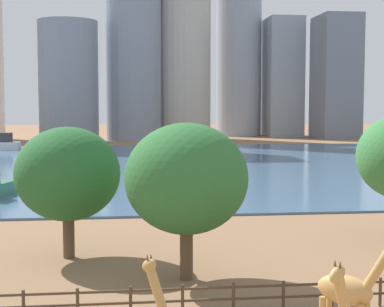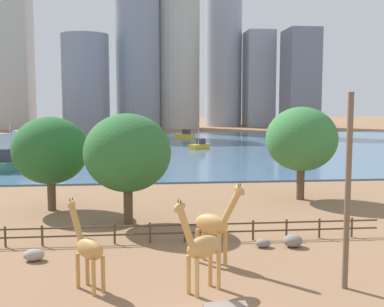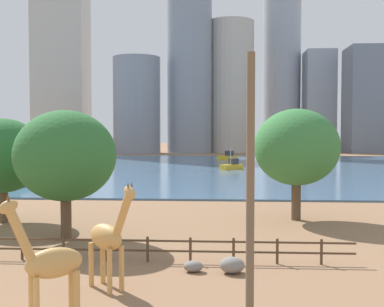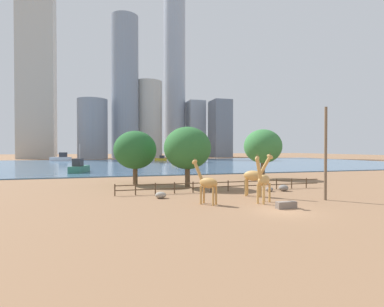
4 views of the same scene
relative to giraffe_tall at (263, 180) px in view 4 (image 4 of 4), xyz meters
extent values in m
plane|color=#8C6647|center=(-0.32, 76.24, -2.17)|extent=(400.00, 400.00, 0.00)
cube|color=#476B8C|center=(-0.32, 73.24, -2.07)|extent=(180.00, 86.00, 0.20)
cylinder|color=tan|center=(-0.26, -0.56, -1.25)|extent=(0.30, 0.30, 1.83)
cylinder|color=tan|center=(-0.61, -0.10, -1.25)|extent=(0.30, 0.30, 1.83)
cylinder|color=tan|center=(0.87, 0.30, -1.25)|extent=(0.30, 0.30, 1.83)
cylinder|color=tan|center=(0.52, 0.75, -1.25)|extent=(0.30, 0.30, 1.83)
ellipsoid|color=tan|center=(0.13, 0.10, -0.02)|extent=(2.10, 1.87, 1.06)
cylinder|color=tan|center=(-0.77, -0.58, 1.14)|extent=(1.03, 0.89, 2.00)
ellipsoid|color=tan|center=(-1.07, -0.81, 2.08)|extent=(0.81, 0.72, 0.64)
cone|color=brown|center=(-1.02, -0.87, 2.39)|extent=(0.14, 0.14, 0.19)
cone|color=brown|center=(-1.12, -0.74, 2.39)|extent=(0.14, 0.14, 0.19)
cylinder|color=tan|center=(1.76, 3.63, -1.22)|extent=(0.31, 0.31, 1.90)
cylinder|color=tan|center=(1.35, 3.21, -1.22)|extent=(0.31, 0.31, 1.90)
cylinder|color=tan|center=(0.71, 4.66, -1.22)|extent=(0.31, 0.31, 1.90)
cylinder|color=tan|center=(0.30, 4.24, -1.22)|extent=(0.31, 0.31, 1.90)
ellipsoid|color=tan|center=(1.03, 3.93, 0.07)|extent=(2.09, 2.08, 1.10)
cylinder|color=tan|center=(1.95, 3.03, 1.21)|extent=(1.17, 1.16, 2.01)
ellipsoid|color=tan|center=(2.31, 2.67, 2.14)|extent=(0.82, 0.81, 0.71)
cone|color=brown|center=(2.37, 2.73, 2.46)|extent=(0.14, 0.14, 0.20)
cone|color=brown|center=(2.25, 2.61, 2.46)|extent=(0.14, 0.14, 0.20)
cylinder|color=#C18C47|center=(-5.80, 1.15, -1.32)|extent=(0.28, 0.28, 1.71)
cylinder|color=#C18C47|center=(-5.39, 1.48, -1.32)|extent=(0.28, 0.28, 1.71)
cylinder|color=#C18C47|center=(-4.96, 0.13, -1.32)|extent=(0.28, 0.28, 1.71)
cylinder|color=#C18C47|center=(-4.55, 0.47, -1.32)|extent=(0.28, 0.28, 1.71)
ellipsoid|color=#C18C47|center=(-5.18, 0.81, -0.17)|extent=(1.78, 1.93, 0.99)
cylinder|color=#C18C47|center=(-5.89, 1.67, 0.88)|extent=(0.94, 1.04, 1.83)
ellipsoid|color=#C18C47|center=(-6.15, 1.99, 1.72)|extent=(0.70, 0.75, 0.62)
cone|color=brown|center=(-6.21, 1.94, 2.01)|extent=(0.13, 0.13, 0.18)
cone|color=brown|center=(-6.10, 2.04, 2.01)|extent=(0.13, 0.13, 0.18)
cylinder|color=brown|center=(6.89, -0.17, 2.49)|extent=(0.28, 0.28, 9.33)
ellipsoid|color=gray|center=(6.46, 6.50, -1.78)|extent=(1.19, 1.03, 0.78)
ellipsoid|color=gray|center=(-8.80, 5.43, -1.83)|extent=(1.16, 0.90, 0.67)
ellipsoid|color=gray|center=(4.61, 6.61, -1.90)|extent=(0.95, 0.71, 0.53)
cube|color=#72665B|center=(0.65, -2.79, -1.87)|extent=(1.80, 0.60, 0.60)
cylinder|color=#4C3826|center=(-13.32, 8.24, -1.52)|extent=(0.14, 0.14, 1.30)
cylinder|color=#4C3826|center=(-11.11, 8.24, -1.52)|extent=(0.14, 0.14, 1.30)
cylinder|color=#4C3826|center=(-8.90, 8.24, -1.52)|extent=(0.14, 0.14, 1.30)
cylinder|color=#4C3826|center=(-6.69, 8.24, -1.52)|extent=(0.14, 0.14, 1.30)
cylinder|color=#4C3826|center=(-4.48, 8.24, -1.52)|extent=(0.14, 0.14, 1.30)
cylinder|color=#4C3826|center=(-2.27, 8.24, -1.52)|extent=(0.14, 0.14, 1.30)
cylinder|color=#4C3826|center=(-0.05, 8.24, -1.52)|extent=(0.14, 0.14, 1.30)
cylinder|color=#4C3826|center=(2.16, 8.24, -1.52)|extent=(0.14, 0.14, 1.30)
cylinder|color=#4C3826|center=(4.37, 8.24, -1.52)|extent=(0.14, 0.14, 1.30)
cylinder|color=#4C3826|center=(6.58, 8.24, -1.52)|extent=(0.14, 0.14, 1.30)
cylinder|color=#4C3826|center=(8.79, 8.24, -1.52)|extent=(0.14, 0.14, 1.30)
cylinder|color=#4C3826|center=(11.00, 8.24, -1.52)|extent=(0.14, 0.14, 1.30)
cube|color=#4C3826|center=(-0.32, 8.24, -1.06)|extent=(26.10, 0.08, 0.10)
cube|color=#4C3826|center=(-0.32, 8.24, -1.58)|extent=(26.10, 0.08, 0.10)
cylinder|color=brown|center=(-10.18, 18.41, -0.91)|extent=(0.68, 0.68, 2.52)
ellipsoid|color=#26602D|center=(-10.18, 18.41, 2.80)|extent=(6.11, 6.11, 5.50)
cylinder|color=brown|center=(-3.77, 13.30, -0.81)|extent=(0.67, 0.67, 2.71)
ellipsoid|color=#2D6B33|center=(-3.77, 13.30, 3.07)|extent=(6.31, 6.31, 5.68)
cylinder|color=brown|center=(11.66, 20.69, -0.68)|extent=(0.72, 0.72, 2.97)
ellipsoid|color=#387A3D|center=(11.66, 20.69, 3.39)|extent=(6.46, 6.46, 5.82)
cube|color=gold|center=(7.45, 96.08, -1.49)|extent=(4.88, 4.34, 0.97)
cube|color=#333338|center=(7.93, 95.71, -0.42)|extent=(2.08, 1.98, 1.16)
cylinder|color=silver|center=(7.26, 96.23, 0.69)|extent=(0.17, 0.17, 3.38)
cube|color=silver|center=(-31.68, 105.00, -1.19)|extent=(8.04, 3.60, 1.56)
cube|color=#333338|center=(-30.72, 104.90, 0.52)|extent=(2.98, 2.15, 1.87)
cube|color=gold|center=(7.78, 67.54, -1.54)|extent=(4.21, 4.12, 0.87)
cube|color=#333338|center=(8.18, 67.92, -0.58)|extent=(1.85, 1.83, 1.04)
cylinder|color=silver|center=(7.63, 67.39, 0.41)|extent=(0.17, 0.17, 3.03)
cube|color=#337259|center=(-19.57, 41.25, -1.31)|extent=(3.93, 7.02, 1.33)
cube|color=#333338|center=(-19.77, 40.45, 0.15)|extent=(2.13, 2.70, 1.59)
cylinder|color=silver|center=(-19.49, 41.58, 1.68)|extent=(0.15, 0.15, 4.64)
cube|color=slate|center=(51.97, 142.95, 14.83)|extent=(10.65, 14.14, 34.00)
cylinder|color=#939EAD|center=(27.74, 159.77, 50.58)|extent=(13.60, 13.60, 105.50)
cylinder|color=gray|center=(-20.58, 134.90, 12.91)|extent=(14.88, 14.88, 30.16)
cube|color=#939EAD|center=(40.26, 155.47, 15.29)|extent=(9.99, 12.34, 34.92)
cube|color=#B7B2A8|center=(-48.08, 144.81, 42.73)|extent=(17.38, 11.97, 89.80)
cylinder|color=#B7B2A8|center=(9.08, 144.42, 19.34)|extent=(15.47, 15.47, 43.02)
cylinder|color=gray|center=(-4.13, 138.96, 35.64)|extent=(14.33, 14.33, 75.61)
camera|label=1|loc=(-6.91, -16.18, 6.72)|focal=55.00mm
camera|label=2|loc=(-2.62, -21.52, 6.67)|focal=45.00mm
camera|label=3|loc=(5.91, -16.12, 4.54)|focal=45.00mm
camera|label=4|loc=(-14.27, -25.17, 2.99)|focal=28.00mm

